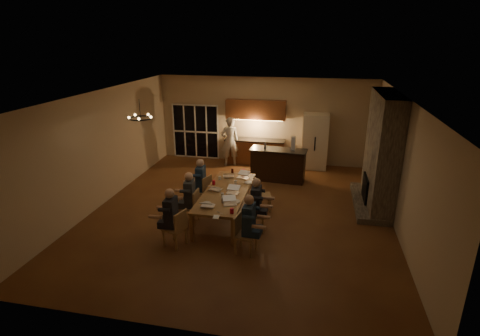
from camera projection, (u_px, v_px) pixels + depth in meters
name	position (u px, v px, depth m)	size (l,w,h in m)	color
floor	(240.00, 212.00, 10.34)	(9.00, 9.00, 0.00)	brown
back_wall	(265.00, 121.00, 13.98)	(8.00, 0.04, 3.20)	tan
left_wall	(101.00, 148.00, 10.57)	(0.04, 9.00, 3.20)	tan
right_wall	(403.00, 167.00, 9.04)	(0.04, 9.00, 3.20)	tan
ceiling	(240.00, 95.00, 9.26)	(8.00, 9.00, 0.04)	white
french_doors	(196.00, 132.00, 14.63)	(1.86, 0.08, 2.10)	black
fireplace	(382.00, 152.00, 10.21)	(0.58, 2.50, 3.20)	#746B5B
kitchenette	(255.00, 133.00, 13.87)	(2.24, 0.68, 2.40)	brown
refrigerator	(315.00, 141.00, 13.48)	(0.90, 0.68, 2.00)	#EFE3C8
dining_table	(226.00, 204.00, 9.94)	(1.10, 2.91, 0.75)	#9E6F3F
bar_island	(278.00, 165.00, 12.43)	(1.85, 0.68, 1.08)	black
chair_left_near	(174.00, 228.00, 8.56)	(0.44, 0.44, 0.89)	tan
chair_left_mid	(189.00, 206.00, 9.64)	(0.44, 0.44, 0.89)	tan
chair_left_far	(202.00, 190.00, 10.65)	(0.44, 0.44, 0.89)	tan
chair_right_near	(246.00, 234.00, 8.28)	(0.44, 0.44, 0.89)	tan
chair_right_mid	(256.00, 214.00, 9.21)	(0.44, 0.44, 0.89)	tan
chair_right_far	(263.00, 195.00, 10.32)	(0.44, 0.44, 0.89)	tan
person_left_near	(171.00, 217.00, 8.55)	(0.60, 0.60, 1.38)	#202229
person_right_near	(249.00, 224.00, 8.22)	(0.60, 0.60, 1.38)	#1D2F4A
person_left_mid	(190.00, 198.00, 9.55)	(0.60, 0.60, 1.38)	#353A3F
person_right_mid	(256.00, 205.00, 9.16)	(0.60, 0.60, 1.38)	#202229
person_left_far	(201.00, 182.00, 10.56)	(0.60, 0.60, 1.38)	#1D2F4A
standing_person	(230.00, 142.00, 13.78)	(0.67, 0.44, 1.82)	silver
chandelier	(141.00, 118.00, 8.87)	(0.56, 0.56, 0.03)	black
laptop_a	(208.00, 202.00, 8.91)	(0.32, 0.28, 0.23)	silver
laptop_b	(230.00, 200.00, 8.99)	(0.32, 0.28, 0.23)	silver
laptop_c	(215.00, 186.00, 9.85)	(0.32, 0.28, 0.23)	silver
laptop_d	(232.00, 189.00, 9.63)	(0.32, 0.28, 0.23)	silver
laptop_e	(229.00, 173.00, 10.77)	(0.32, 0.28, 0.23)	silver
laptop_f	(243.00, 174.00, 10.68)	(0.32, 0.28, 0.23)	silver
mug_front	(222.00, 195.00, 9.44)	(0.07, 0.07, 0.10)	white
mug_mid	(236.00, 182.00, 10.26)	(0.09, 0.09, 0.10)	white
mug_back	(220.00, 178.00, 10.57)	(0.08, 0.08, 0.10)	white
redcup_near	(232.00, 211.00, 8.56)	(0.09, 0.09, 0.12)	red
redcup_mid	(214.00, 182.00, 10.22)	(0.08, 0.08, 0.12)	red
redcup_far	(243.00, 171.00, 11.05)	(0.10, 0.10, 0.12)	red
can_silver	(222.00, 200.00, 9.12)	(0.07, 0.07, 0.12)	#B2B2B7
can_cola	(232.00, 171.00, 11.09)	(0.07, 0.07, 0.12)	#3F0F0C
plate_near	(235.00, 201.00, 9.17)	(0.24, 0.24, 0.02)	white
plate_left	(207.00, 203.00, 9.07)	(0.22, 0.22, 0.02)	white
plate_far	(249.00, 182.00, 10.36)	(0.23, 0.23, 0.02)	white
notepad	(216.00, 217.00, 8.40)	(0.14, 0.19, 0.01)	white
bar_bottle	(265.00, 145.00, 12.30)	(0.08, 0.08, 0.24)	#99999E
bar_blender	(293.00, 143.00, 12.13)	(0.14, 0.14, 0.44)	silver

